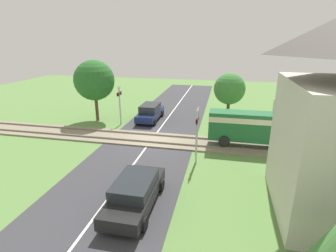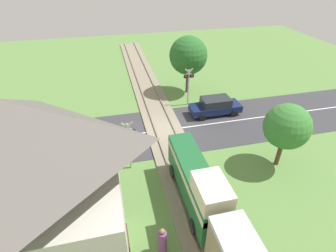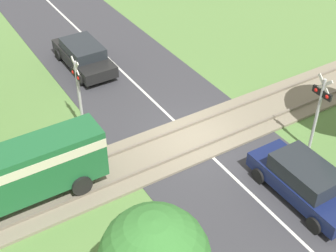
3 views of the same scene
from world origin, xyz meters
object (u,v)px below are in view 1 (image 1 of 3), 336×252
Objects in this scene: crossing_signal_west_approach at (120,100)px; pedestrian_by_station at (301,156)px; car_far_side at (135,192)px; crossing_signal_east_approach at (197,129)px; car_near_crossing at (150,112)px.

crossing_signal_west_approach is 14.30m from pedestrian_by_station.
pedestrian_by_station is (-5.61, 8.16, -0.02)m from car_far_side.
pedestrian_by_station is (-0.74, 5.99, -1.48)m from crossing_signal_east_approach.
car_near_crossing is at bearing 128.69° from crossing_signal_west_approach.
crossing_signal_east_approach is at bearing 50.30° from crossing_signal_west_approach.
car_far_side is (12.61, 2.88, -0.05)m from car_near_crossing.
car_far_side is 1.30× the size of crossing_signal_west_approach.
crossing_signal_west_approach is (1.74, -2.18, 1.40)m from car_near_crossing.
car_near_crossing is 1.25× the size of crossing_signal_east_approach.
pedestrian_by_station is (5.26, 13.22, -1.48)m from crossing_signal_west_approach.
car_far_side is at bearing 24.94° from crossing_signal_west_approach.
pedestrian_by_station is at bearing 124.48° from car_far_side.
crossing_signal_west_approach reaches higher than car_near_crossing.
car_near_crossing is at bearing -122.38° from pedestrian_by_station.
crossing_signal_west_approach is 2.21× the size of pedestrian_by_station.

